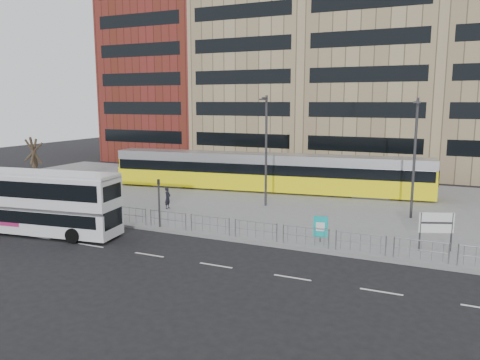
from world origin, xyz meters
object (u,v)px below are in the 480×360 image
at_px(tram, 266,172).
at_px(lamp_post_east, 415,154).
at_px(station_sign, 436,225).
at_px(ad_panel, 320,227).
at_px(traffic_light_west, 159,197).
at_px(double_decker_bus, 43,201).
at_px(bare_tree, 32,135).
at_px(pedestrian, 168,198).
at_px(lamp_post_west, 266,147).

distance_m(tram, lamp_post_east, 13.98).
xyz_separation_m(station_sign, ad_panel, (-6.04, -0.95, -0.58)).
bearing_deg(traffic_light_west, double_decker_bus, -163.61).
distance_m(station_sign, bare_tree, 34.35).
distance_m(pedestrian, traffic_light_west, 5.34).
bearing_deg(bare_tree, lamp_post_west, 5.71).
bearing_deg(double_decker_bus, traffic_light_west, 25.51).
height_order(double_decker_bus, pedestrian, double_decker_bus).
bearing_deg(ad_panel, bare_tree, 160.81).
distance_m(ad_panel, pedestrian, 13.09).
relative_size(tram, lamp_post_west, 3.39).
bearing_deg(double_decker_bus, bare_tree, 131.53).
bearing_deg(station_sign, bare_tree, 151.64).
bearing_deg(lamp_post_east, lamp_post_west, -177.09).
relative_size(double_decker_bus, traffic_light_west, 3.20).
xyz_separation_m(lamp_post_west, bare_tree, (-21.62, -2.16, 0.34)).
distance_m(lamp_post_west, bare_tree, 21.73).
height_order(pedestrian, traffic_light_west, traffic_light_west).
distance_m(pedestrian, bare_tree, 15.92).
bearing_deg(pedestrian, ad_panel, -108.57).
distance_m(ad_panel, lamp_post_west, 10.41).
bearing_deg(lamp_post_east, tram, 157.74).
relative_size(double_decker_bus, tram, 0.35).
height_order(ad_panel, traffic_light_west, traffic_light_west).
height_order(station_sign, lamp_post_east, lamp_post_east).
distance_m(double_decker_bus, lamp_post_west, 15.99).
height_order(tram, pedestrian, tram).
xyz_separation_m(tram, station_sign, (14.42, -12.26, -0.21)).
height_order(traffic_light_west, bare_tree, bare_tree).
height_order(tram, traffic_light_west, tram).
height_order(station_sign, pedestrian, station_sign).
height_order(pedestrian, lamp_post_east, lamp_post_east).
xyz_separation_m(station_sign, pedestrian, (-18.61, 2.67, -0.66)).
bearing_deg(double_decker_bus, lamp_post_east, 24.61).
xyz_separation_m(tram, lamp_post_west, (2.15, -5.72, 2.89)).
xyz_separation_m(traffic_light_west, lamp_post_west, (3.97, 8.50, 2.59)).
distance_m(ad_panel, bare_tree, 28.65).
bearing_deg(station_sign, double_decker_bus, 173.70).
bearing_deg(lamp_post_east, bare_tree, -175.21).
bearing_deg(lamp_post_west, pedestrian, -148.61).
distance_m(traffic_light_west, lamp_post_east, 17.26).
distance_m(tram, pedestrian, 10.50).
bearing_deg(traffic_light_west, tram, 65.89).
bearing_deg(traffic_light_west, pedestrian, 100.31).
bearing_deg(station_sign, lamp_post_east, 82.88).
distance_m(tram, lamp_post_west, 6.76).
relative_size(ad_panel, bare_tree, 0.22).
xyz_separation_m(ad_panel, lamp_post_west, (-6.24, 7.49, 3.68)).
relative_size(traffic_light_west, lamp_post_east, 0.38).
xyz_separation_m(traffic_light_west, lamp_post_east, (14.49, 9.04, 2.49)).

